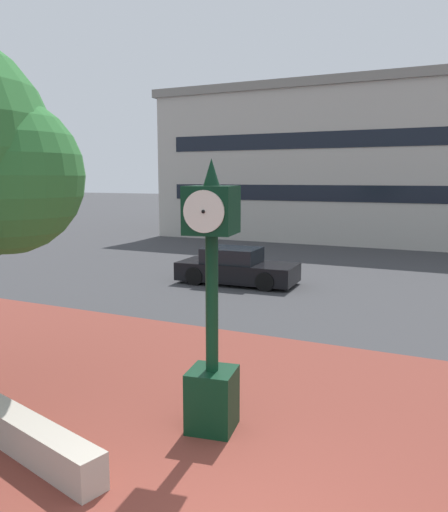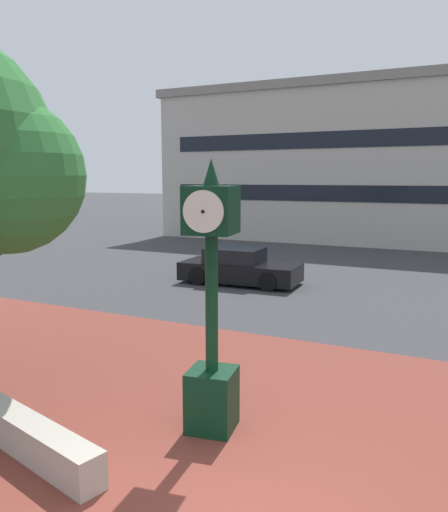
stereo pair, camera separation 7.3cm
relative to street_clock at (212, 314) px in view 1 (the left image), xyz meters
name	(u,v)px [view 1 (the left image)]	position (x,y,z in m)	size (l,w,h in m)	color
plaza_brick_paving	(277,473)	(1.28, -0.70, -1.77)	(44.00, 10.70, 0.01)	brown
planter_wall	(24,435)	(-2.02, -1.71, -1.53)	(3.20, 0.40, 0.50)	#ADA393
street_clock	(212,314)	(0.00, 0.00, 0.00)	(0.78, 0.82, 4.01)	black
car_street_mid	(236,268)	(-4.09, 9.95, -1.21)	(4.29, 2.02, 1.28)	black
civic_building	(398,164)	(-1.06, 28.84, 2.83)	(28.07, 14.72, 9.20)	#B2ADA3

